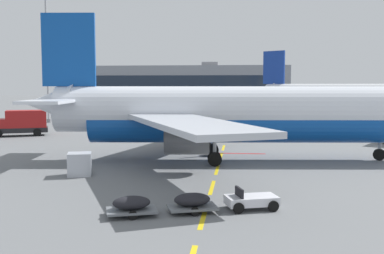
# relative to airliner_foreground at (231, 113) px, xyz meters

# --- Properties ---
(apron_paint_markings) EXTENTS (8.00, 93.40, 0.01)m
(apron_paint_markings) POSITION_rel_airliner_foreground_xyz_m (-0.87, 18.04, -3.95)
(apron_paint_markings) COLOR yellow
(apron_paint_markings) RESTS_ON ground
(airliner_foreground) EXTENTS (34.82, 34.47, 12.20)m
(airliner_foreground) POSITION_rel_airliner_foreground_xyz_m (0.00, 0.00, 0.00)
(airliner_foreground) COLOR silver
(airliner_foreground) RESTS_ON ground
(airliner_mid_left) EXTENTS (33.03, 30.71, 12.72)m
(airliner_mid_left) POSITION_rel_airliner_foreground_xyz_m (18.34, 43.78, 0.17)
(airliner_mid_left) COLOR white
(airliner_mid_left) RESTS_ON ground
(catering_truck) EXTENTS (7.38, 4.99, 3.14)m
(catering_truck) POSITION_rel_airliner_foreground_xyz_m (-26.39, 16.11, -2.30)
(catering_truck) COLOR black
(catering_truck) RESTS_ON ground
(baggage_train) EXTENTS (8.62, 4.10, 1.14)m
(baggage_train) POSITION_rel_airliner_foreground_xyz_m (-1.46, -16.30, -3.42)
(baggage_train) COLOR silver
(baggage_train) RESTS_ON ground
(uld_cargo_container) EXTENTS (1.98, 1.95, 1.60)m
(uld_cargo_container) POSITION_rel_airliner_foreground_xyz_m (-10.32, -7.72, -3.15)
(uld_cargo_container) COLOR #B7BCC6
(uld_cargo_container) RESTS_ON ground
(apron_light_mast_near) EXTENTS (1.80, 1.80, 27.75)m
(apron_light_mast_near) POSITION_rel_airliner_foreground_xyz_m (-31.12, 35.87, 13.09)
(apron_light_mast_near) COLOR slate
(apron_light_mast_near) RESTS_ON ground
(terminal_satellite) EXTENTS (82.05, 23.40, 14.68)m
(terminal_satellite) POSITION_rel_airliner_foreground_xyz_m (-23.21, 136.92, 2.60)
(terminal_satellite) COLOR gray
(terminal_satellite) RESTS_ON ground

